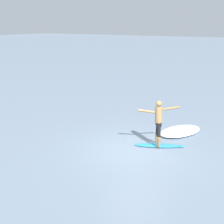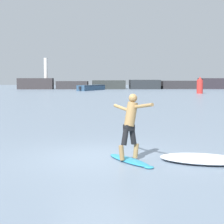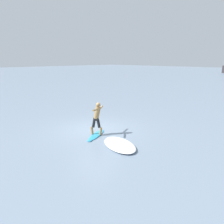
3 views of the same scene
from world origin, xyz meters
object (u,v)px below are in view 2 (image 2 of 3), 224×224
surfboard (129,160)px  surfer (131,121)px  channel_marker_buoy (200,86)px  fishing_boat_near_jetty (92,87)px

surfboard → surfer: (0.03, 0.06, 1.08)m
surfer → channel_marker_buoy: bearing=71.1°
surfer → fishing_boat_near_jetty: bearing=90.8°
fishing_boat_near_jetty → channel_marker_buoy: 20.40m
surfboard → fishing_boat_near_jetty: fishing_boat_near_jetty is taller
surfer → fishing_boat_near_jetty: surfer is taller
surfboard → fishing_boat_near_jetty: size_ratio=0.23×
surfboard → surfer: surfer is taller
fishing_boat_near_jetty → channel_marker_buoy: bearing=-42.7°
fishing_boat_near_jetty → channel_marker_buoy: size_ratio=3.59×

